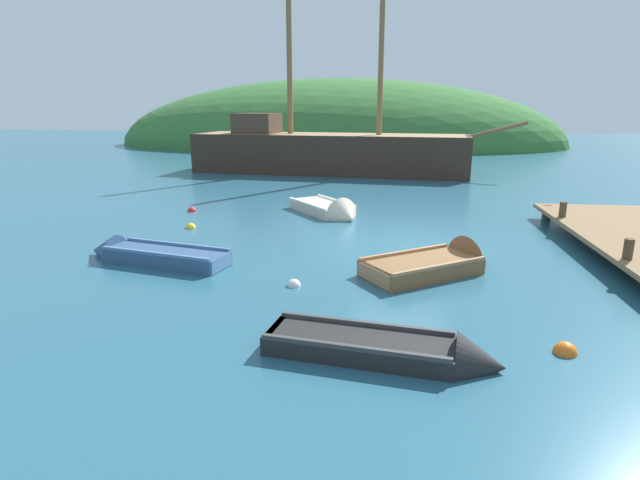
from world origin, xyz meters
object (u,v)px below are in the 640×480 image
(sailing_ship, at_px, (327,158))
(rowboat_near_dock, at_px, (396,353))
(rowboat_portside, at_px, (330,212))
(buoy_orange, at_px, (565,353))
(rowboat_outer_left, at_px, (148,257))
(rowboat_center, at_px, (441,266))
(buoy_yellow, at_px, (191,228))
(buoy_red, at_px, (192,211))
(buoy_white, at_px, (294,286))

(sailing_ship, distance_m, rowboat_near_dock, 21.60)
(rowboat_portside, relative_size, buoy_orange, 9.42)
(sailing_ship, relative_size, rowboat_outer_left, 4.60)
(sailing_ship, relative_size, rowboat_near_dock, 4.89)
(rowboat_portside, bearing_deg, rowboat_center, -8.73)
(rowboat_portside, bearing_deg, buoy_yellow, -96.02)
(rowboat_center, bearing_deg, rowboat_near_dock, -139.96)
(rowboat_portside, bearing_deg, buoy_red, -127.31)
(buoy_yellow, distance_m, buoy_orange, 11.23)
(buoy_yellow, bearing_deg, rowboat_outer_left, -85.41)
(rowboat_near_dock, relative_size, buoy_orange, 10.30)
(rowboat_near_dock, relative_size, buoy_white, 12.42)
(rowboat_outer_left, xyz_separation_m, buoy_white, (3.82, -1.25, -0.11))
(rowboat_portside, xyz_separation_m, rowboat_outer_left, (-3.77, -5.92, 0.01))
(buoy_white, xyz_separation_m, buoy_orange, (4.65, -2.38, 0.00))
(sailing_ship, distance_m, rowboat_portside, 11.32)
(rowboat_near_dock, bearing_deg, buoy_white, 133.95)
(sailing_ship, distance_m, buoy_red, 11.81)
(buoy_white, bearing_deg, buoy_orange, -27.10)
(rowboat_portside, height_order, buoy_yellow, rowboat_portside)
(rowboat_near_dock, relative_size, rowboat_outer_left, 0.94)
(rowboat_portside, relative_size, rowboat_near_dock, 0.91)
(rowboat_outer_left, height_order, buoy_red, rowboat_outer_left)
(rowboat_center, height_order, buoy_white, rowboat_center)
(rowboat_portside, bearing_deg, sailing_ship, 149.58)
(buoy_yellow, xyz_separation_m, buoy_white, (4.09, -4.66, 0.00))
(sailing_ship, relative_size, buoy_red, 56.19)
(sailing_ship, bearing_deg, rowboat_near_dock, -74.55)
(rowboat_center, distance_m, rowboat_outer_left, 6.98)
(rowboat_outer_left, bearing_deg, rowboat_near_dock, 157.70)
(buoy_white, bearing_deg, rowboat_portside, 90.44)
(rowboat_center, distance_m, buoy_white, 3.46)
(sailing_ship, distance_m, buoy_orange, 21.67)
(rowboat_outer_left, height_order, buoy_white, rowboat_outer_left)
(rowboat_center, distance_m, buoy_orange, 4.10)
(buoy_white, relative_size, buoy_red, 0.92)
(buoy_red, height_order, buoy_orange, buoy_orange)
(rowboat_portside, distance_m, rowboat_near_dock, 10.31)
(buoy_orange, bearing_deg, rowboat_outer_left, 156.79)
(buoy_yellow, height_order, buoy_white, buoy_yellow)
(sailing_ship, height_order, buoy_yellow, sailing_ship)
(buoy_white, height_order, buoy_red, buoy_red)
(buoy_yellow, bearing_deg, sailing_ship, 79.40)
(rowboat_outer_left, bearing_deg, buoy_red, -65.54)
(rowboat_center, bearing_deg, rowboat_portside, 83.02)
(rowboat_outer_left, relative_size, buoy_yellow, 12.25)
(rowboat_outer_left, relative_size, buoy_red, 12.22)
(rowboat_near_dock, bearing_deg, buoy_yellow, 137.57)
(rowboat_outer_left, xyz_separation_m, buoy_yellow, (-0.27, 3.41, -0.11))
(buoy_white, distance_m, buoy_red, 8.72)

